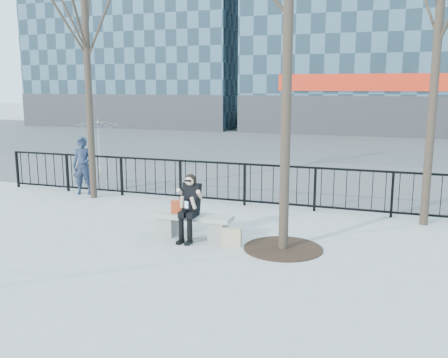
% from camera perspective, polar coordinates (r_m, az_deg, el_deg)
% --- Properties ---
extents(ground, '(120.00, 120.00, 0.00)m').
position_cam_1_polar(ground, '(10.27, -3.60, -6.70)').
color(ground, gray).
rests_on(ground, ground).
extents(street_surface, '(60.00, 23.00, 0.01)m').
position_cam_1_polar(street_surface, '(24.52, 10.04, 3.39)').
color(street_surface, '#474747').
rests_on(street_surface, ground).
extents(railing, '(14.00, 0.06, 1.10)m').
position_cam_1_polar(railing, '(12.87, 1.52, -0.56)').
color(railing, black).
rests_on(railing, ground).
extents(tree_left, '(2.80, 2.80, 6.50)m').
position_cam_1_polar(tree_left, '(14.04, -15.62, 17.68)').
color(tree_left, black).
rests_on(tree_left, ground).
extents(tree_grate, '(1.50, 1.50, 0.02)m').
position_cam_1_polar(tree_grate, '(9.63, 6.76, -7.87)').
color(tree_grate, black).
rests_on(tree_grate, ground).
extents(bench_main, '(1.65, 0.46, 0.49)m').
position_cam_1_polar(bench_main, '(10.18, -3.62, -5.08)').
color(bench_main, slate).
rests_on(bench_main, ground).
extents(seated_woman, '(0.50, 0.64, 1.34)m').
position_cam_1_polar(seated_woman, '(9.95, -4.00, -3.27)').
color(seated_woman, black).
rests_on(seated_woman, ground).
extents(handbag, '(0.35, 0.24, 0.26)m').
position_cam_1_polar(handbag, '(10.23, -5.15, -3.16)').
color(handbag, '#B13815').
rests_on(handbag, bench_main).
extents(shopping_bag, '(0.37, 0.17, 0.34)m').
position_cam_1_polar(shopping_bag, '(9.71, 0.92, -6.65)').
color(shopping_bag, beige).
rests_on(shopping_bag, ground).
extents(standing_man, '(0.69, 0.57, 1.64)m').
position_cam_1_polar(standing_man, '(14.63, -15.78, 1.47)').
color(standing_man, black).
rests_on(standing_man, ground).
extents(vendor_umbrella, '(2.42, 2.45, 1.94)m').
position_cam_1_polar(vendor_umbrella, '(17.60, -14.20, 3.55)').
color(vendor_umbrella, yellow).
rests_on(vendor_umbrella, ground).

